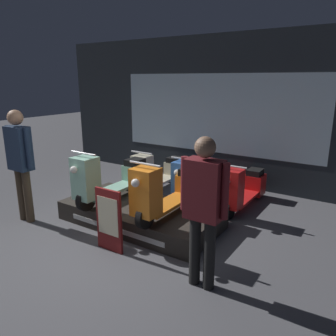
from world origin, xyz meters
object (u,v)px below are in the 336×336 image
at_px(scooter_backrow_1, 198,180).
at_px(person_right_browsing, 204,203).
at_px(scooter_backrow_0, 159,173).
at_px(person_left_browsing, 20,157).
at_px(scooter_display_left, 111,179).
at_px(price_sign_board, 109,220).
at_px(scooter_display_right, 169,191).
at_px(scooter_backrow_2, 243,188).

distance_m(scooter_backrow_1, person_right_browsing, 2.96).
height_order(scooter_backrow_0, person_left_browsing, person_left_browsing).
bearing_deg(scooter_display_left, scooter_backrow_1, 64.45).
bearing_deg(person_left_browsing, price_sign_board, 0.60).
height_order(scooter_display_right, person_left_browsing, person_left_browsing).
height_order(scooter_backrow_1, price_sign_board, scooter_backrow_1).
height_order(person_left_browsing, person_right_browsing, person_left_browsing).
height_order(scooter_display_left, scooter_backrow_1, scooter_display_left).
relative_size(scooter_backrow_0, price_sign_board, 1.89).
height_order(scooter_backrow_1, scooter_backrow_2, same).
xyz_separation_m(scooter_display_left, price_sign_board, (0.76, -0.89, -0.23)).
bearing_deg(scooter_backrow_1, scooter_backrow_0, 180.00).
bearing_deg(price_sign_board, scooter_backrow_1, 89.78).
distance_m(scooter_display_left, person_right_browsing, 2.39).
xyz_separation_m(scooter_backrow_1, scooter_backrow_2, (0.94, 0.00, 0.00)).
bearing_deg(scooter_display_left, scooter_display_right, 0.00).
distance_m(scooter_backrow_0, scooter_backrow_2, 1.88).
bearing_deg(scooter_display_right, scooter_backrow_2, 70.73).
height_order(scooter_display_right, price_sign_board, scooter_display_right).
height_order(scooter_display_left, scooter_display_right, same).
bearing_deg(person_left_browsing, scooter_backrow_1, 53.59).
bearing_deg(price_sign_board, person_left_browsing, -179.40).
distance_m(person_right_browsing, price_sign_board, 1.53).
relative_size(scooter_display_left, scooter_backrow_2, 1.00).
height_order(scooter_display_right, scooter_backrow_1, scooter_display_right).
distance_m(scooter_display_left, scooter_backrow_1, 1.82).
relative_size(scooter_display_left, scooter_backrow_0, 1.00).
bearing_deg(scooter_display_right, price_sign_board, -113.23).
bearing_deg(person_left_browsing, scooter_display_right, 22.17).
distance_m(scooter_display_left, scooter_backrow_0, 1.65).
xyz_separation_m(scooter_backrow_0, person_left_browsing, (-0.92, -2.53, 0.72)).
distance_m(scooter_backrow_1, person_left_browsing, 3.22).
bearing_deg(scooter_backrow_1, scooter_backrow_2, 0.00).
height_order(person_right_browsing, price_sign_board, person_right_browsing).
bearing_deg(scooter_display_right, person_left_browsing, -157.83).
relative_size(scooter_display_right, person_left_browsing, 0.91).
relative_size(person_left_browsing, person_right_browsing, 1.06).
relative_size(scooter_display_right, person_right_browsing, 0.97).
bearing_deg(price_sign_board, scooter_display_right, 66.77).
bearing_deg(scooter_backrow_1, scooter_display_left, -115.55).
bearing_deg(price_sign_board, scooter_backrow_2, 69.29).
height_order(scooter_backrow_0, person_right_browsing, person_right_browsing).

